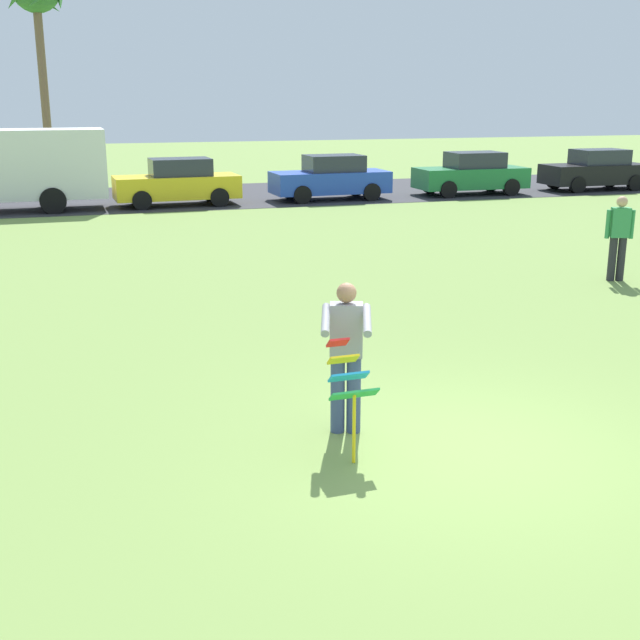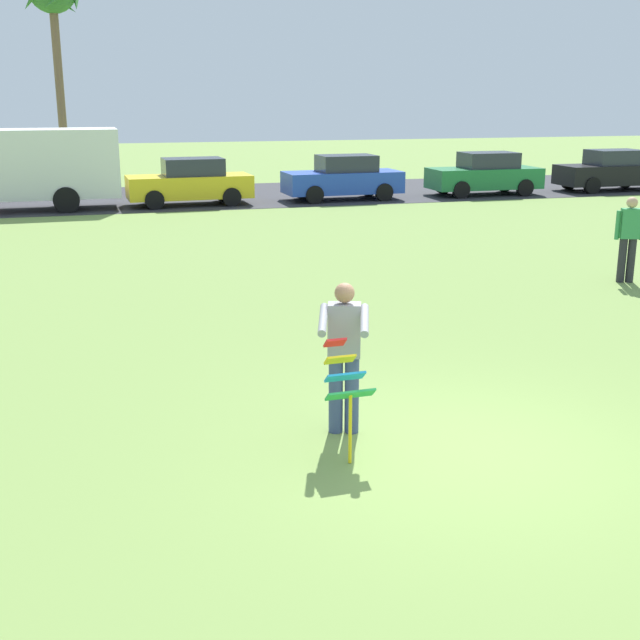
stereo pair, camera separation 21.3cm
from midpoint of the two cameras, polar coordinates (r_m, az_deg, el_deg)
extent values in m
plane|color=olive|center=(9.09, 10.42, -8.87)|extent=(120.00, 120.00, 0.00)
cube|color=#2D2D33|center=(31.43, -8.62, 8.47)|extent=(120.00, 8.00, 0.01)
cylinder|color=#384772|center=(9.25, 2.88, -5.19)|extent=(0.16, 0.16, 0.90)
cylinder|color=#384772|center=(9.25, 1.76, -5.17)|extent=(0.16, 0.16, 0.90)
cube|color=gray|center=(9.01, 2.37, -0.71)|extent=(0.41, 0.32, 0.60)
sphere|color=#9E7051|center=(8.90, 2.40, 1.89)|extent=(0.22, 0.22, 0.22)
cylinder|color=gray|center=(8.73, 3.81, -0.02)|extent=(0.27, 0.58, 0.24)
cylinder|color=gray|center=(8.73, 0.92, 0.02)|extent=(0.27, 0.58, 0.24)
cube|color=red|center=(8.67, 1.76, -1.57)|extent=(0.23, 0.15, 0.12)
cube|color=yellow|center=(8.57, 2.12, -2.75)|extent=(0.33, 0.15, 0.12)
cube|color=#1E99D8|center=(8.47, 2.49, -3.95)|extent=(0.42, 0.16, 0.12)
cube|color=green|center=(8.37, 2.87, -5.19)|extent=(0.52, 0.16, 0.12)
cylinder|color=yellow|center=(8.51, 2.83, -7.56)|extent=(0.04, 0.04, 0.75)
cube|color=silver|center=(28.70, -17.87, 10.31)|extent=(4.24, 2.08, 2.20)
cylinder|color=black|center=(27.89, -16.98, 7.98)|extent=(0.85, 0.30, 0.84)
cylinder|color=black|center=(29.72, -16.99, 8.39)|extent=(0.85, 0.30, 0.84)
cube|color=yellow|center=(28.94, -8.84, 9.14)|extent=(4.26, 1.86, 0.76)
cube|color=#282D38|center=(28.90, -8.60, 10.46)|extent=(2.07, 1.47, 0.60)
cylinder|color=black|center=(28.01, -11.20, 8.17)|extent=(0.65, 0.25, 0.64)
cylinder|color=black|center=(29.60, -11.58, 8.52)|extent=(0.65, 0.25, 0.64)
cylinder|color=black|center=(28.42, -5.93, 8.48)|extent=(0.65, 0.25, 0.64)
cylinder|color=black|center=(29.99, -6.58, 8.82)|extent=(0.65, 0.25, 0.64)
cube|color=#2347B7|center=(30.08, 1.77, 9.54)|extent=(4.25, 1.83, 0.76)
cube|color=#282D38|center=(30.07, 2.05, 10.80)|extent=(2.06, 1.46, 0.60)
cylinder|color=black|center=(28.95, -0.18, 8.69)|extent=(0.65, 0.24, 0.64)
cylinder|color=black|center=(30.49, -1.08, 9.02)|extent=(0.65, 0.24, 0.64)
cylinder|color=black|center=(29.81, 4.67, 8.83)|extent=(0.65, 0.24, 0.64)
cylinder|color=black|center=(31.31, 3.56, 9.16)|extent=(0.65, 0.24, 0.64)
cube|color=#1E7238|center=(32.18, 11.50, 9.63)|extent=(4.20, 1.71, 0.76)
cube|color=#282D38|center=(32.20, 11.80, 10.80)|extent=(2.02, 1.40, 0.60)
cylinder|color=black|center=(30.92, 9.97, 8.89)|extent=(0.64, 0.22, 0.64)
cylinder|color=black|center=(32.38, 8.73, 9.22)|extent=(0.64, 0.22, 0.64)
cylinder|color=black|center=(32.12, 14.22, 8.89)|extent=(0.64, 0.22, 0.64)
cylinder|color=black|center=(33.53, 12.85, 9.22)|extent=(0.64, 0.22, 0.64)
cube|color=black|center=(34.99, 19.65, 9.49)|extent=(4.20, 1.70, 0.76)
cube|color=#282D38|center=(35.03, 19.95, 10.56)|extent=(2.02, 1.40, 0.60)
cylinder|color=black|center=(33.63, 18.54, 8.84)|extent=(0.64, 0.22, 0.64)
cylinder|color=black|center=(34.97, 17.07, 9.18)|extent=(0.64, 0.22, 0.64)
cylinder|color=black|center=(36.43, 20.58, 9.10)|extent=(0.64, 0.22, 0.64)
cylinder|color=brown|center=(38.69, -17.45, 15.04)|extent=(0.36, 0.36, 7.84)
cone|color=#387A33|center=(38.87, -16.42, 20.55)|extent=(0.44, 1.56, 1.28)
cone|color=#387A33|center=(39.78, -17.42, 20.35)|extent=(1.62, 0.90, 1.28)
cone|color=#387A33|center=(39.47, -19.07, 20.26)|extent=(1.27, 1.52, 1.28)
cylinder|color=#26262B|center=(17.87, 21.09, 3.88)|extent=(0.16, 0.16, 0.90)
cylinder|color=#26262B|center=(17.82, 20.54, 3.91)|extent=(0.16, 0.16, 0.90)
cube|color=#338C4C|center=(17.73, 21.05, 6.27)|extent=(0.41, 0.33, 0.60)
sphere|color=tan|center=(17.67, 21.18, 7.61)|extent=(0.22, 0.22, 0.22)
cylinder|color=#338C4C|center=(17.66, 20.29, 6.20)|extent=(0.09, 0.09, 0.58)
camera|label=1|loc=(0.11, -89.39, 0.17)|focal=46.11mm
camera|label=2|loc=(0.11, 90.61, -0.17)|focal=46.11mm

